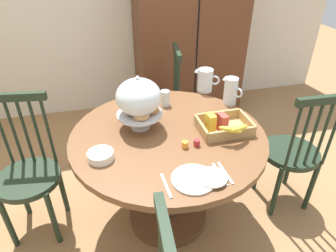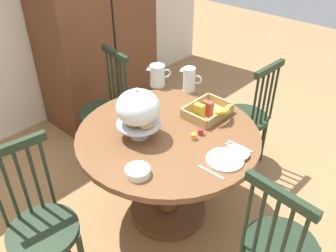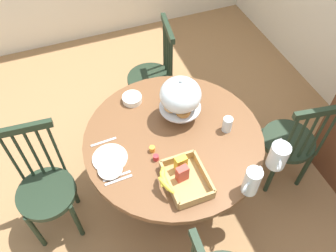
{
  "view_description": "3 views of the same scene",
  "coord_description": "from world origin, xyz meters",
  "px_view_note": "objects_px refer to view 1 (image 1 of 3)",
  "views": [
    {
      "loc": [
        -0.44,
        -1.47,
        1.73
      ],
      "look_at": [
        -0.08,
        -0.03,
        0.79
      ],
      "focal_mm": 31.45,
      "sensor_mm": 36.0,
      "label": 1
    },
    {
      "loc": [
        -1.43,
        -1.3,
        2.04
      ],
      "look_at": [
        -0.08,
        -0.03,
        0.79
      ],
      "focal_mm": 37.72,
      "sensor_mm": 36.0,
      "label": 2
    },
    {
      "loc": [
        1.21,
        -0.56,
        2.53
      ],
      "look_at": [
        -0.18,
        -0.03,
        0.74
      ],
      "focal_mm": 37.01,
      "sensor_mm": 36.0,
      "label": 3
    }
  ],
  "objects_px": {
    "windsor_chair_near_window": "(161,105)",
    "milk_pitcher": "(205,81)",
    "wooden_armoire": "(189,26)",
    "china_plate_small": "(212,177)",
    "orange_juice_pitcher": "(231,92)",
    "windsor_chair_by_cabinet": "(29,176)",
    "windsor_chair_far_side": "(292,154)",
    "pastry_stand_with_dome": "(139,99)",
    "cereal_bowl": "(101,156)",
    "china_plate_large": "(193,179)",
    "dining_table": "(168,161)",
    "drinking_glass": "(165,98)",
    "cereal_basket": "(224,126)"
  },
  "relations": [
    {
      "from": "wooden_armoire",
      "to": "windsor_chair_near_window",
      "type": "bearing_deg",
      "value": -124.68
    },
    {
      "from": "wooden_armoire",
      "to": "china_plate_large",
      "type": "bearing_deg",
      "value": -106.75
    },
    {
      "from": "orange_juice_pitcher",
      "to": "china_plate_large",
      "type": "xyz_separation_m",
      "value": [
        -0.5,
        -0.7,
        -0.08
      ]
    },
    {
      "from": "china_plate_large",
      "to": "orange_juice_pitcher",
      "type": "bearing_deg",
      "value": 54.32
    },
    {
      "from": "dining_table",
      "to": "pastry_stand_with_dome",
      "type": "relative_size",
      "value": 3.45
    },
    {
      "from": "windsor_chair_far_side",
      "to": "china_plate_large",
      "type": "distance_m",
      "value": 0.99
    },
    {
      "from": "dining_table",
      "to": "pastry_stand_with_dome",
      "type": "bearing_deg",
      "value": 144.91
    },
    {
      "from": "wooden_armoire",
      "to": "dining_table",
      "type": "bearing_deg",
      "value": -111.73
    },
    {
      "from": "milk_pitcher",
      "to": "china_plate_large",
      "type": "bearing_deg",
      "value": -113.16
    },
    {
      "from": "windsor_chair_near_window",
      "to": "windsor_chair_far_side",
      "type": "bearing_deg",
      "value": -52.06
    },
    {
      "from": "pastry_stand_with_dome",
      "to": "windsor_chair_near_window",
      "type": "bearing_deg",
      "value": 68.05
    },
    {
      "from": "china_plate_small",
      "to": "milk_pitcher",
      "type": "bearing_deg",
      "value": 71.87
    },
    {
      "from": "china_plate_small",
      "to": "wooden_armoire",
      "type": "bearing_deg",
      "value": 75.77
    },
    {
      "from": "windsor_chair_by_cabinet",
      "to": "windsor_chair_far_side",
      "type": "distance_m",
      "value": 1.79
    },
    {
      "from": "drinking_glass",
      "to": "windsor_chair_by_cabinet",
      "type": "bearing_deg",
      "value": -168.22
    },
    {
      "from": "windsor_chair_by_cabinet",
      "to": "wooden_armoire",
      "type": "bearing_deg",
      "value": 42.67
    },
    {
      "from": "windsor_chair_near_window",
      "to": "drinking_glass",
      "type": "bearing_deg",
      "value": -99.93
    },
    {
      "from": "pastry_stand_with_dome",
      "to": "drinking_glass",
      "type": "bearing_deg",
      "value": 48.31
    },
    {
      "from": "pastry_stand_with_dome",
      "to": "cereal_bowl",
      "type": "distance_m",
      "value": 0.41
    },
    {
      "from": "wooden_armoire",
      "to": "china_plate_large",
      "type": "height_order",
      "value": "wooden_armoire"
    },
    {
      "from": "china_plate_large",
      "to": "windsor_chair_by_cabinet",
      "type": "bearing_deg",
      "value": 146.83
    },
    {
      "from": "windsor_chair_by_cabinet",
      "to": "pastry_stand_with_dome",
      "type": "relative_size",
      "value": 2.83
    },
    {
      "from": "orange_juice_pitcher",
      "to": "cereal_bowl",
      "type": "relative_size",
      "value": 1.37
    },
    {
      "from": "dining_table",
      "to": "orange_juice_pitcher",
      "type": "distance_m",
      "value": 0.66
    },
    {
      "from": "wooden_armoire",
      "to": "cereal_basket",
      "type": "xyz_separation_m",
      "value": [
        -0.28,
        -1.6,
        -0.2
      ]
    },
    {
      "from": "dining_table",
      "to": "windsor_chair_far_side",
      "type": "height_order",
      "value": "windsor_chair_far_side"
    },
    {
      "from": "wooden_armoire",
      "to": "china_plate_small",
      "type": "relative_size",
      "value": 13.07
    },
    {
      "from": "dining_table",
      "to": "china_plate_small",
      "type": "distance_m",
      "value": 0.52
    },
    {
      "from": "wooden_armoire",
      "to": "milk_pitcher",
      "type": "height_order",
      "value": "wooden_armoire"
    },
    {
      "from": "windsor_chair_by_cabinet",
      "to": "drinking_glass",
      "type": "height_order",
      "value": "windsor_chair_by_cabinet"
    },
    {
      "from": "windsor_chair_near_window",
      "to": "milk_pitcher",
      "type": "distance_m",
      "value": 0.58
    },
    {
      "from": "wooden_armoire",
      "to": "pastry_stand_with_dome",
      "type": "relative_size",
      "value": 5.7
    },
    {
      "from": "orange_juice_pitcher",
      "to": "cereal_basket",
      "type": "xyz_separation_m",
      "value": [
        -0.19,
        -0.34,
        -0.05
      ]
    },
    {
      "from": "milk_pitcher",
      "to": "wooden_armoire",
      "type": "bearing_deg",
      "value": 79.56
    },
    {
      "from": "windsor_chair_by_cabinet",
      "to": "windsor_chair_far_side",
      "type": "height_order",
      "value": "same"
    },
    {
      "from": "drinking_glass",
      "to": "windsor_chair_near_window",
      "type": "bearing_deg",
      "value": 80.07
    },
    {
      "from": "china_plate_large",
      "to": "windsor_chair_far_side",
      "type": "bearing_deg",
      "value": 23.2
    },
    {
      "from": "milk_pitcher",
      "to": "drinking_glass",
      "type": "bearing_deg",
      "value": -156.28
    },
    {
      "from": "windsor_chair_by_cabinet",
      "to": "windsor_chair_far_side",
      "type": "relative_size",
      "value": 1.0
    },
    {
      "from": "milk_pitcher",
      "to": "windsor_chair_by_cabinet",
      "type": "bearing_deg",
      "value": -164.83
    },
    {
      "from": "orange_juice_pitcher",
      "to": "china_plate_large",
      "type": "height_order",
      "value": "orange_juice_pitcher"
    },
    {
      "from": "wooden_armoire",
      "to": "orange_juice_pitcher",
      "type": "bearing_deg",
      "value": -93.96
    },
    {
      "from": "pastry_stand_with_dome",
      "to": "dining_table",
      "type": "bearing_deg",
      "value": -35.09
    },
    {
      "from": "windsor_chair_near_window",
      "to": "windsor_chair_by_cabinet",
      "type": "relative_size",
      "value": 1.0
    },
    {
      "from": "cereal_basket",
      "to": "china_plate_large",
      "type": "xyz_separation_m",
      "value": [
        -0.31,
        -0.36,
        -0.04
      ]
    },
    {
      "from": "windsor_chair_far_side",
      "to": "drinking_glass",
      "type": "xyz_separation_m",
      "value": [
        -0.82,
        0.41,
        0.34
      ]
    },
    {
      "from": "wooden_armoire",
      "to": "windsor_chair_far_side",
      "type": "bearing_deg",
      "value": -79.88
    },
    {
      "from": "cereal_basket",
      "to": "china_plate_small",
      "type": "distance_m",
      "value": 0.44
    },
    {
      "from": "cereal_basket",
      "to": "drinking_glass",
      "type": "bearing_deg",
      "value": 121.55
    },
    {
      "from": "wooden_armoire",
      "to": "windsor_chair_by_cabinet",
      "type": "xyz_separation_m",
      "value": [
        -1.49,
        -1.37,
        -0.53
      ]
    }
  ]
}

